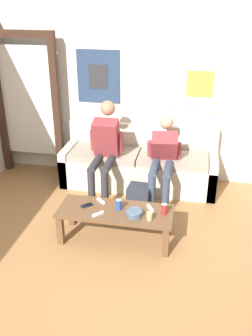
% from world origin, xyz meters
% --- Properties ---
extents(ground_plane, '(18.00, 18.00, 0.00)m').
position_xyz_m(ground_plane, '(0.00, 0.00, 0.00)').
color(ground_plane, '#9E7042').
extents(wall_back, '(10.00, 0.07, 2.55)m').
position_xyz_m(wall_back, '(0.00, 2.41, 1.28)').
color(wall_back, silver).
rests_on(wall_back, ground_plane).
extents(door_frame, '(1.00, 0.10, 2.15)m').
position_xyz_m(door_frame, '(-1.77, 2.19, 1.20)').
color(door_frame, '#382319').
rests_on(door_frame, ground_plane).
extents(couch, '(2.23, 0.73, 0.85)m').
position_xyz_m(couch, '(-0.05, 2.05, 0.30)').
color(couch, beige).
rests_on(couch, ground_plane).
extents(coffee_table, '(1.31, 0.51, 0.39)m').
position_xyz_m(coffee_table, '(-0.09, 0.63, 0.32)').
color(coffee_table, brown).
rests_on(coffee_table, ground_plane).
extents(person_seated_adult, '(0.47, 0.91, 1.30)m').
position_xyz_m(person_seated_adult, '(-0.47, 1.68, 0.71)').
color(person_seated_adult, '#2D2D33').
rests_on(person_seated_adult, ground_plane).
extents(person_seated_teen, '(0.47, 1.00, 1.10)m').
position_xyz_m(person_seated_teen, '(0.33, 1.69, 0.62)').
color(person_seated_teen, '#384256').
rests_on(person_seated_teen, ground_plane).
extents(backpack, '(0.30, 0.32, 0.37)m').
position_xyz_m(backpack, '(0.08, 1.26, 0.18)').
color(backpack, '#282D38').
rests_on(backpack, ground_plane).
extents(ceramic_bowl, '(0.19, 0.19, 0.07)m').
position_xyz_m(ceramic_bowl, '(0.14, 0.56, 0.43)').
color(ceramic_bowl, '#475B75').
rests_on(ceramic_bowl, coffee_table).
extents(pillar_candle, '(0.07, 0.07, 0.10)m').
position_xyz_m(pillar_candle, '(0.31, 0.51, 0.43)').
color(pillar_candle, tan).
rests_on(pillar_candle, coffee_table).
extents(drink_can_blue, '(0.07, 0.07, 0.12)m').
position_xyz_m(drink_can_blue, '(-0.06, 0.66, 0.45)').
color(drink_can_blue, '#28479E').
rests_on(drink_can_blue, coffee_table).
extents(drink_can_red, '(0.07, 0.07, 0.12)m').
position_xyz_m(drink_can_red, '(0.45, 0.66, 0.45)').
color(drink_can_red, maroon).
rests_on(drink_can_red, coffee_table).
extents(game_controller_near_left, '(0.13, 0.12, 0.03)m').
position_xyz_m(game_controller_near_left, '(-0.30, 0.78, 0.40)').
color(game_controller_near_left, white).
rests_on(game_controller_near_left, coffee_table).
extents(game_controller_near_right, '(0.10, 0.14, 0.03)m').
position_xyz_m(game_controller_near_right, '(0.29, 0.73, 0.40)').
color(game_controller_near_right, white).
rests_on(game_controller_near_right, coffee_table).
extents(game_controller_far_center, '(0.12, 0.13, 0.03)m').
position_xyz_m(game_controller_far_center, '(-0.26, 0.50, 0.40)').
color(game_controller_far_center, white).
rests_on(game_controller_far_center, coffee_table).
extents(cell_phone, '(0.15, 0.14, 0.01)m').
position_xyz_m(cell_phone, '(-0.44, 0.66, 0.39)').
color(cell_phone, black).
rests_on(cell_phone, coffee_table).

